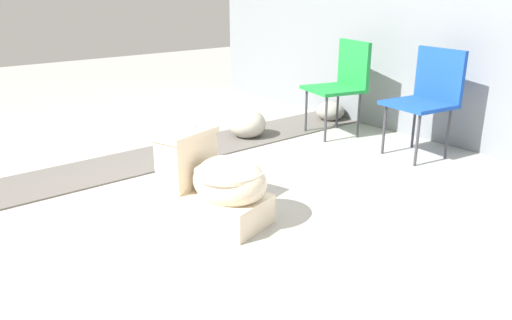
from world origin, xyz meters
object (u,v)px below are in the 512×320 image
(folding_chair_middle, at_px, (429,91))
(boulder_far, at_px, (247,124))
(toilet, at_px, (216,184))
(folding_chair_left, at_px, (343,78))
(boulder_near, at_px, (330,111))

(folding_chair_middle, relative_size, boulder_far, 2.47)
(toilet, relative_size, boulder_far, 2.09)
(toilet, relative_size, folding_chair_left, 0.85)
(toilet, height_order, folding_chair_middle, folding_chair_middle)
(folding_chair_left, bearing_deg, toilet, 36.50)
(folding_chair_middle, distance_m, boulder_near, 1.29)
(folding_chair_middle, height_order, boulder_near, folding_chair_middle)
(toilet, relative_size, folding_chair_middle, 0.85)
(folding_chair_left, distance_m, boulder_near, 0.63)
(folding_chair_left, xyz_separation_m, boulder_far, (-0.44, -0.74, -0.39))
(folding_chair_left, bearing_deg, boulder_far, -15.71)
(folding_chair_middle, distance_m, boulder_far, 1.54)
(boulder_near, height_order, boulder_far, boulder_far)
(toilet, distance_m, boulder_near, 2.48)
(folding_chair_left, relative_size, boulder_near, 2.89)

